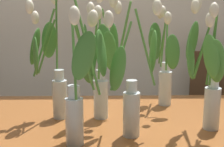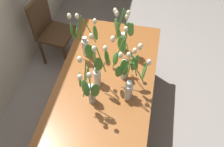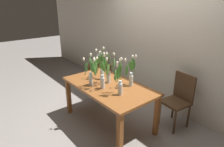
{
  "view_description": "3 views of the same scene",
  "coord_description": "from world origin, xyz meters",
  "px_view_note": "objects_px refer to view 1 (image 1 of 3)",
  "views": [
    {
      "loc": [
        -0.06,
        -1.36,
        1.24
      ],
      "look_at": [
        -0.03,
        0.06,
        0.95
      ],
      "focal_mm": 50.62,
      "sensor_mm": 36.0,
      "label": 1
    },
    {
      "loc": [
        -1.36,
        -0.33,
        2.58
      ],
      "look_at": [
        -0.1,
        -0.08,
        0.95
      ],
      "focal_mm": 39.21,
      "sensor_mm": 36.0,
      "label": 2
    },
    {
      "loc": [
        2.37,
        -1.86,
        2.09
      ],
      "look_at": [
        0.09,
        0.0,
        0.97
      ],
      "focal_mm": 31.54,
      "sensor_mm": 36.0,
      "label": 3
    }
  ],
  "objects_px": {
    "tulip_vase_0": "(101,72)",
    "tulip_vase_5": "(130,85)",
    "dining_chair": "(218,107)",
    "tulip_vase_4": "(82,85)",
    "tulip_vase_1": "(52,73)",
    "dining_table": "(119,141)",
    "tulip_vase_2": "(207,76)",
    "tulip_vase_3": "(163,67)"
  },
  "relations": [
    {
      "from": "tulip_vase_0",
      "to": "tulip_vase_5",
      "type": "xyz_separation_m",
      "value": [
        0.11,
        -0.21,
        -0.01
      ]
    },
    {
      "from": "tulip_vase_0",
      "to": "dining_chair",
      "type": "height_order",
      "value": "tulip_vase_0"
    },
    {
      "from": "tulip_vase_4",
      "to": "tulip_vase_1",
      "type": "bearing_deg",
      "value": 117.95
    },
    {
      "from": "tulip_vase_0",
      "to": "tulip_vase_3",
      "type": "height_order",
      "value": "tulip_vase_0"
    },
    {
      "from": "tulip_vase_2",
      "to": "dining_table",
      "type": "bearing_deg",
      "value": 165.87
    },
    {
      "from": "dining_table",
      "to": "tulip_vase_2",
      "type": "xyz_separation_m",
      "value": [
        0.36,
        -0.09,
        0.32
      ]
    },
    {
      "from": "dining_table",
      "to": "tulip_vase_4",
      "type": "relative_size",
      "value": 2.75
    },
    {
      "from": "tulip_vase_1",
      "to": "tulip_vase_3",
      "type": "height_order",
      "value": "tulip_vase_1"
    },
    {
      "from": "tulip_vase_2",
      "to": "tulip_vase_3",
      "type": "bearing_deg",
      "value": 108.0
    },
    {
      "from": "tulip_vase_0",
      "to": "tulip_vase_1",
      "type": "distance_m",
      "value": 0.23
    },
    {
      "from": "dining_table",
      "to": "tulip_vase_1",
      "type": "relative_size",
      "value": 2.74
    },
    {
      "from": "tulip_vase_0",
      "to": "dining_chair",
      "type": "bearing_deg",
      "value": 44.35
    },
    {
      "from": "tulip_vase_0",
      "to": "tulip_vase_5",
      "type": "relative_size",
      "value": 0.95
    },
    {
      "from": "dining_chair",
      "to": "tulip_vase_1",
      "type": "bearing_deg",
      "value": -142.68
    },
    {
      "from": "tulip_vase_1",
      "to": "tulip_vase_4",
      "type": "bearing_deg",
      "value": -62.05
    },
    {
      "from": "tulip_vase_1",
      "to": "tulip_vase_2",
      "type": "bearing_deg",
      "value": -13.41
    },
    {
      "from": "tulip_vase_3",
      "to": "tulip_vase_1",
      "type": "bearing_deg",
      "value": -160.08
    },
    {
      "from": "tulip_vase_0",
      "to": "tulip_vase_1",
      "type": "xyz_separation_m",
      "value": [
        -0.23,
        0.01,
        -0.01
      ]
    },
    {
      "from": "dining_table",
      "to": "tulip_vase_2",
      "type": "bearing_deg",
      "value": -14.13
    },
    {
      "from": "tulip_vase_2",
      "to": "dining_chair",
      "type": "distance_m",
      "value": 1.17
    },
    {
      "from": "tulip_vase_0",
      "to": "tulip_vase_5",
      "type": "height_order",
      "value": "tulip_vase_5"
    },
    {
      "from": "tulip_vase_5",
      "to": "tulip_vase_4",
      "type": "bearing_deg",
      "value": -156.05
    },
    {
      "from": "tulip_vase_5",
      "to": "dining_chair",
      "type": "relative_size",
      "value": 0.61
    },
    {
      "from": "tulip_vase_4",
      "to": "dining_table",
      "type": "bearing_deg",
      "value": 58.56
    },
    {
      "from": "tulip_vase_0",
      "to": "tulip_vase_5",
      "type": "distance_m",
      "value": 0.24
    },
    {
      "from": "tulip_vase_4",
      "to": "dining_chair",
      "type": "distance_m",
      "value": 1.53
    },
    {
      "from": "tulip_vase_0",
      "to": "tulip_vase_3",
      "type": "bearing_deg",
      "value": 33.25
    },
    {
      "from": "dining_table",
      "to": "dining_chair",
      "type": "bearing_deg",
      "value": 48.85
    },
    {
      "from": "dining_table",
      "to": "tulip_vase_2",
      "type": "height_order",
      "value": "tulip_vase_2"
    },
    {
      "from": "tulip_vase_2",
      "to": "dining_chair",
      "type": "height_order",
      "value": "tulip_vase_2"
    },
    {
      "from": "tulip_vase_3",
      "to": "tulip_vase_0",
      "type": "bearing_deg",
      "value": -146.75
    },
    {
      "from": "dining_chair",
      "to": "tulip_vase_4",
      "type": "bearing_deg",
      "value": -129.33
    },
    {
      "from": "tulip_vase_0",
      "to": "tulip_vase_5",
      "type": "bearing_deg",
      "value": -61.77
    },
    {
      "from": "tulip_vase_5",
      "to": "dining_chair",
      "type": "bearing_deg",
      "value": 54.59
    },
    {
      "from": "dining_table",
      "to": "tulip_vase_2",
      "type": "distance_m",
      "value": 0.49
    },
    {
      "from": "tulip_vase_0",
      "to": "tulip_vase_3",
      "type": "relative_size",
      "value": 1.04
    },
    {
      "from": "tulip_vase_0",
      "to": "tulip_vase_3",
      "type": "distance_m",
      "value": 0.39
    },
    {
      "from": "dining_table",
      "to": "tulip_vase_4",
      "type": "xyz_separation_m",
      "value": [
        -0.14,
        -0.24,
        0.32
      ]
    },
    {
      "from": "tulip_vase_5",
      "to": "tulip_vase_3",
      "type": "bearing_deg",
      "value": 63.56
    },
    {
      "from": "tulip_vase_2",
      "to": "tulip_vase_4",
      "type": "bearing_deg",
      "value": -164.12
    },
    {
      "from": "tulip_vase_5",
      "to": "tulip_vase_2",
      "type": "bearing_deg",
      "value": 11.13
    },
    {
      "from": "dining_table",
      "to": "tulip_vase_4",
      "type": "distance_m",
      "value": 0.42
    }
  ]
}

